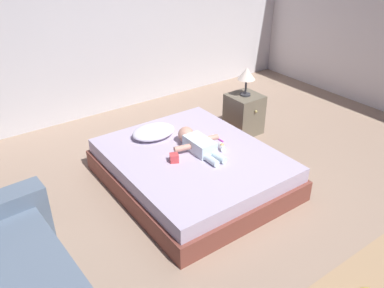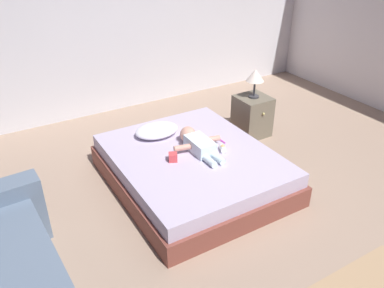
% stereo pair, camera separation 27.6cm
% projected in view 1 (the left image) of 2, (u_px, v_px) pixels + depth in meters
% --- Properties ---
extents(ground_plane, '(8.00, 8.00, 0.00)m').
position_uv_depth(ground_plane, '(269.00, 222.00, 3.41)').
color(ground_plane, tan).
extents(wall_behind_bed, '(8.00, 0.12, 2.78)m').
position_uv_depth(wall_behind_bed, '(104.00, 4.00, 4.85)').
color(wall_behind_bed, silver).
rests_on(wall_behind_bed, ground_plane).
extents(bed, '(1.46, 1.75, 0.34)m').
position_uv_depth(bed, '(192.00, 168.00, 3.85)').
color(bed, brown).
rests_on(bed, ground_plane).
extents(pillow, '(0.46, 0.34, 0.11)m').
position_uv_depth(pillow, '(154.00, 132.00, 4.03)').
color(pillow, white).
rests_on(pillow, bed).
extents(baby, '(0.50, 0.63, 0.16)m').
position_uv_depth(baby, '(197.00, 143.00, 3.80)').
color(baby, white).
rests_on(baby, bed).
extents(toothbrush, '(0.02, 0.17, 0.02)m').
position_uv_depth(toothbrush, '(217.00, 138.00, 4.01)').
color(toothbrush, '#B434A5').
rests_on(toothbrush, bed).
extents(nightstand, '(0.37, 0.40, 0.48)m').
position_uv_depth(nightstand, '(244.00, 114.00, 4.78)').
color(nightstand, '#6B6251').
rests_on(nightstand, ground_plane).
extents(lamp, '(0.21, 0.21, 0.34)m').
position_uv_depth(lamp, '(247.00, 75.00, 4.53)').
color(lamp, '#333338').
rests_on(lamp, nightstand).
extents(toy_block, '(0.10, 0.10, 0.08)m').
position_uv_depth(toy_block, '(174.00, 158.00, 3.61)').
color(toy_block, '#E04348').
rests_on(toy_block, bed).
extents(baby_bottle, '(0.08, 0.11, 0.08)m').
position_uv_depth(baby_bottle, '(222.00, 147.00, 3.80)').
color(baby_bottle, white).
rests_on(baby_bottle, bed).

